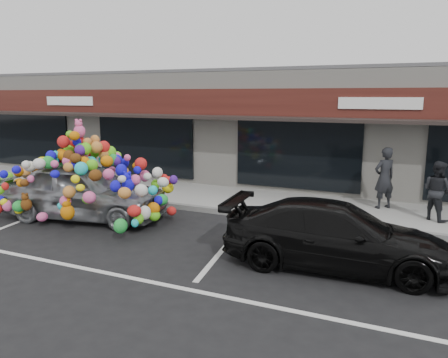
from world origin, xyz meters
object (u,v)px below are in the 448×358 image
at_px(pedestrian_a, 384,178).
at_px(pedestrian_b, 437,191).
at_px(black_sedan, 336,235).
at_px(toy_car, 84,185).

distance_m(pedestrian_a, pedestrian_b, 1.54).
height_order(black_sedan, pedestrian_b, pedestrian_b).
height_order(toy_car, black_sedan, toy_car).
bearing_deg(pedestrian_a, black_sedan, 42.14).
xyz_separation_m(toy_car, pedestrian_b, (8.88, 3.27, -0.03)).
bearing_deg(black_sedan, toy_car, 80.91).
xyz_separation_m(black_sedan, pedestrian_a, (0.53, 4.67, 0.39)).
distance_m(black_sedan, pedestrian_a, 4.72).
xyz_separation_m(black_sedan, pedestrian_b, (1.89, 3.95, 0.28)).
distance_m(toy_car, pedestrian_a, 8.52).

